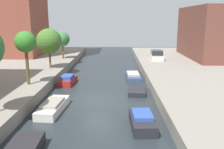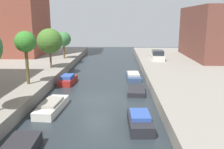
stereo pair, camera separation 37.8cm
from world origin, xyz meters
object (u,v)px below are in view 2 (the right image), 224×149
parked_car (157,56)px  moored_boat_left_3 (68,80)px  street_tree_3 (50,41)px  street_tree_4 (64,39)px  moored_boat_left_2 (52,106)px  street_tree_2 (25,43)px  moored_boat_right_3 (136,91)px  moored_boat_right_4 (133,76)px  low_block_right (223,33)px  moored_boat_right_2 (140,121)px

parked_car → moored_boat_left_3: size_ratio=1.21×
street_tree_3 → moored_boat_left_3: 6.29m
street_tree_4 → moored_boat_left_2: 20.23m
street_tree_2 → street_tree_4: (0.00, 15.34, -0.92)m
moored_boat_left_3 → moored_boat_right_3: (7.33, -3.29, -0.21)m
moored_boat_right_4 → moored_boat_left_3: bearing=-158.3°
parked_car → moored_boat_right_3: bearing=-106.2°
street_tree_2 → street_tree_4: street_tree_2 is taller
street_tree_2 → moored_boat_left_3: size_ratio=1.46×
moored_boat_right_3 → parked_car: bearing=73.8°
street_tree_4 → parked_car: street_tree_4 is taller
low_block_right → street_tree_2: size_ratio=2.89×
street_tree_4 → moored_boat_right_2: 24.75m
moored_boat_left_3 → moored_boat_right_2: 12.97m
moored_boat_left_3 → moored_boat_right_2: size_ratio=0.96×
moored_boat_left_2 → moored_boat_right_3: moored_boat_left_2 is taller
low_block_right → moored_boat_right_3: (-14.39, -16.29, -4.73)m
parked_car → moored_boat_left_3: parked_car is taller
moored_boat_right_2 → moored_boat_left_2: bearing=157.6°
moored_boat_right_2 → moored_boat_right_3: (0.27, 7.59, -0.19)m
parked_car → moored_boat_right_2: bearing=-101.4°
low_block_right → moored_boat_right_4: low_block_right is taller
street_tree_3 → moored_boat_right_3: (10.27, -7.23, -4.13)m
street_tree_2 → moored_boat_right_4: 13.20m
low_block_right → street_tree_4: low_block_right is taller
street_tree_3 → street_tree_4: bearing=90.0°
street_tree_4 → moored_boat_right_4: bearing=-39.6°
parked_car → moored_boat_right_4: bearing=-117.5°
low_block_right → parked_car: bearing=-167.3°
low_block_right → moored_boat_right_4: (-14.34, -10.06, -4.68)m
street_tree_4 → moored_boat_right_3: (10.27, -14.76, -3.76)m
parked_car → moored_boat_left_3: bearing=-136.9°
street_tree_2 → street_tree_3: 7.83m
street_tree_4 → low_block_right: bearing=3.6°
moored_boat_left_3 → moored_boat_right_3: 8.04m
low_block_right → moored_boat_left_2: bearing=-135.2°
low_block_right → street_tree_2: 29.88m
street_tree_2 → moored_boat_right_2: 13.02m
low_block_right → moored_boat_left_3: low_block_right is taller
moored_boat_right_3 → moored_boat_right_4: (0.04, 6.23, 0.05)m
low_block_right → street_tree_2: bearing=-145.6°
moored_boat_left_2 → moored_boat_right_4: (6.95, 11.09, -0.09)m
parked_car → moored_boat_left_3: 15.66m
parked_car → moored_boat_right_4: (-4.02, -7.74, -1.32)m
low_block_right → moored_boat_right_4: 18.13m
street_tree_4 → moored_boat_left_3: bearing=-75.6°
moored_boat_right_3 → street_tree_4: bearing=124.8°
moored_boat_left_2 → parked_car: bearing=59.8°
street_tree_3 → moored_boat_right_4: size_ratio=1.09×
street_tree_3 → moored_boat_left_2: 13.17m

